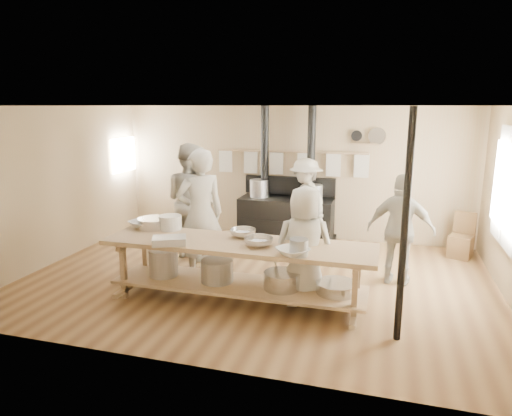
# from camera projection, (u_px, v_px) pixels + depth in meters

# --- Properties ---
(ground) EXTENTS (7.00, 7.00, 0.00)m
(ground) POSITION_uv_depth(u_px,v_px,m) (257.00, 278.00, 7.02)
(ground) COLOR brown
(ground) RESTS_ON ground
(room_shell) EXTENTS (7.00, 7.00, 7.00)m
(room_shell) POSITION_uv_depth(u_px,v_px,m) (257.00, 174.00, 6.67)
(room_shell) COLOR tan
(room_shell) RESTS_ON ground
(window_right) EXTENTS (0.09, 1.50, 1.65)m
(window_right) POSITION_uv_depth(u_px,v_px,m) (509.00, 187.00, 6.32)
(window_right) COLOR beige
(window_right) RESTS_ON ground
(left_opening) EXTENTS (0.00, 0.90, 0.90)m
(left_opening) POSITION_uv_depth(u_px,v_px,m) (124.00, 155.00, 9.48)
(left_opening) COLOR white
(left_opening) RESTS_ON ground
(stove) EXTENTS (1.90, 0.75, 2.60)m
(stove) POSITION_uv_depth(u_px,v_px,m) (286.00, 215.00, 8.90)
(stove) COLOR black
(stove) RESTS_ON ground
(towel_rail) EXTENTS (3.00, 0.04, 0.47)m
(towel_rail) POSITION_uv_depth(u_px,v_px,m) (290.00, 160.00, 8.93)
(towel_rail) COLOR #9E7D5A
(towel_rail) RESTS_ON ground
(back_wall_shelf) EXTENTS (0.63, 0.14, 0.32)m
(back_wall_shelf) POSITION_uv_depth(u_px,v_px,m) (368.00, 138.00, 8.47)
(back_wall_shelf) COLOR #9E7D5A
(back_wall_shelf) RESTS_ON ground
(prep_table) EXTENTS (3.60, 0.90, 0.85)m
(prep_table) POSITION_uv_depth(u_px,v_px,m) (237.00, 266.00, 6.07)
(prep_table) COLOR #9E7D5A
(prep_table) RESTS_ON ground
(support_post) EXTENTS (0.08, 0.08, 2.60)m
(support_post) POSITION_uv_depth(u_px,v_px,m) (405.00, 229.00, 4.92)
(support_post) COLOR black
(support_post) RESTS_ON ground
(cook_far_left) EXTENTS (0.87, 0.83, 1.99)m
(cook_far_left) POSITION_uv_depth(u_px,v_px,m) (200.00, 214.00, 6.88)
(cook_far_left) COLOR #BCB8A7
(cook_far_left) RESTS_ON ground
(cook_left) EXTENTS (1.18, 1.06, 1.99)m
(cook_left) POSITION_uv_depth(u_px,v_px,m) (191.00, 201.00, 7.87)
(cook_left) COLOR #BCB8A7
(cook_left) RESTS_ON ground
(cook_center) EXTENTS (0.88, 0.67, 1.61)m
(cook_center) POSITION_uv_depth(u_px,v_px,m) (304.00, 247.00, 5.95)
(cook_center) COLOR #BCB8A7
(cook_center) RESTS_ON ground
(cook_right) EXTENTS (1.01, 0.53, 1.65)m
(cook_right) POSITION_uv_depth(u_px,v_px,m) (401.00, 230.00, 6.66)
(cook_right) COLOR #BCB8A7
(cook_right) RESTS_ON ground
(cook_by_window) EXTENTS (1.20, 1.18, 1.66)m
(cook_by_window) POSITION_uv_depth(u_px,v_px,m) (305.00, 202.00, 8.56)
(cook_by_window) COLOR #BCB8A7
(cook_by_window) RESTS_ON ground
(chair) EXTENTS (0.48, 0.48, 0.79)m
(chair) POSITION_uv_depth(u_px,v_px,m) (461.00, 244.00, 7.96)
(chair) COLOR brown
(chair) RESTS_ON ground
(bowl_white_a) EXTENTS (0.54, 0.54, 0.10)m
(bowl_white_a) POSITION_uv_depth(u_px,v_px,m) (145.00, 224.00, 6.71)
(bowl_white_a) COLOR white
(bowl_white_a) RESTS_ON prep_table
(bowl_steel_a) EXTENTS (0.49, 0.49, 0.11)m
(bowl_steel_a) POSITION_uv_depth(u_px,v_px,m) (243.00, 233.00, 6.21)
(bowl_steel_a) COLOR silver
(bowl_steel_a) RESTS_ON prep_table
(bowl_white_b) EXTENTS (0.53, 0.53, 0.09)m
(bowl_white_b) POSITION_uv_depth(u_px,v_px,m) (293.00, 251.00, 5.46)
(bowl_white_b) COLOR white
(bowl_white_b) RESTS_ON prep_table
(bowl_steel_b) EXTENTS (0.51, 0.51, 0.12)m
(bowl_steel_b) POSITION_uv_depth(u_px,v_px,m) (259.00, 242.00, 5.80)
(bowl_steel_b) COLOR silver
(bowl_steel_b) RESTS_ON prep_table
(roasting_pan) EXTENTS (0.51, 0.44, 0.09)m
(roasting_pan) POSITION_uv_depth(u_px,v_px,m) (169.00, 241.00, 5.89)
(roasting_pan) COLOR #B2B2B7
(roasting_pan) RESTS_ON prep_table
(mixing_bowl_large) EXTENTS (0.49, 0.49, 0.15)m
(mixing_bowl_large) POSITION_uv_depth(u_px,v_px,m) (154.00, 223.00, 6.66)
(mixing_bowl_large) COLOR silver
(mixing_bowl_large) RESTS_ON prep_table
(bucket_galv) EXTENTS (0.23, 0.23, 0.21)m
(bucket_galv) POSITION_uv_depth(u_px,v_px,m) (299.00, 247.00, 5.42)
(bucket_galv) COLOR gray
(bucket_galv) RESTS_ON prep_table
(deep_bowl_enamel) EXTENTS (0.36, 0.36, 0.20)m
(deep_bowl_enamel) POSITION_uv_depth(u_px,v_px,m) (170.00, 222.00, 6.58)
(deep_bowl_enamel) COLOR white
(deep_bowl_enamel) RESTS_ON prep_table
(pitcher) EXTENTS (0.14, 0.14, 0.20)m
(pitcher) POSITION_uv_depth(u_px,v_px,m) (287.00, 231.00, 6.12)
(pitcher) COLOR white
(pitcher) RESTS_ON prep_table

